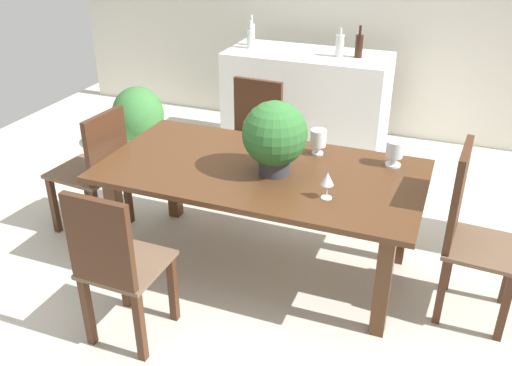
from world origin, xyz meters
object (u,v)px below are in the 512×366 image
Objects in this scene: wine_bottle_tall at (252,34)px; kitchen_counter at (306,103)px; chair_near_left at (115,263)px; chair_far_left at (252,133)px; crystal_vase_left at (395,151)px; crystal_vase_center_near at (318,139)px; chair_head_end at (97,167)px; potted_plant_floor at (138,116)px; wine_glass at (327,180)px; flower_centerpiece at (275,136)px; wine_bottle_amber at (340,45)px; chair_foot_end at (468,227)px; wine_bottle_dark at (251,38)px; wine_bottle_clear at (359,46)px; dining_table at (261,182)px.

kitchen_counter is at bearing -8.90° from wine_bottle_tall.
chair_far_left is at bearing -89.28° from chair_near_left.
crystal_vase_center_near is (-0.49, -0.00, 0.00)m from crystal_vase_left.
wine_bottle_tall is (0.37, 2.08, 0.55)m from chair_head_end.
potted_plant_floor is (-1.53, -0.57, -0.14)m from kitchen_counter.
crystal_vase_left reaches higher than wine_glass.
flower_centerpiece reaches higher than wine_glass.
wine_bottle_amber is 0.89× the size of wine_bottle_tall.
chair_far_left is at bearing 118.32° from flower_centerpiece.
crystal_vase_left is at bearing 59.91° from chair_foot_end.
crystal_vase_left is 0.98× the size of crystal_vase_center_near.
wine_glass reaches higher than potted_plant_floor.
wine_bottle_dark is at bearing 134.94° from crystal_vase_left.
kitchen_counter is 5.36× the size of wine_bottle_clear.
wine_glass is at bearing -116.57° from crystal_vase_left.
chair_far_left is at bearing 114.64° from dining_table.
chair_head_end is at bearing -115.99° from kitchen_counter.
flower_centerpiece is 0.45m from wine_glass.
crystal_vase_center_near is at bearing -71.17° from kitchen_counter.
crystal_vase_center_near is at bearing -27.18° from potted_plant_floor.
wine_bottle_tall is (-2.15, 2.07, 0.50)m from chair_foot_end.
wine_glass is 2.24m from wine_bottle_amber.
dining_table is 0.36m from flower_centerpiece.
chair_far_left is at bearing -114.94° from wine_bottle_amber.
chair_near_left reaches higher than kitchen_counter.
flower_centerpiece reaches higher than potted_plant_floor.
chair_far_left is 3.72× the size of wine_bottle_amber.
wine_bottle_clear is (-0.31, 2.22, 0.22)m from wine_glass.
wine_bottle_clear reaches higher than chair_head_end.
dining_table reaches higher than potted_plant_floor.
chair_foot_end is at bearing -57.24° from wine_bottle_amber.
potted_plant_floor is (-1.37, 0.43, -0.19)m from chair_far_left.
chair_far_left is at bearing 138.36° from crystal_vase_center_near.
chair_head_end is 0.63× the size of kitchen_counter.
flower_centerpiece is 1.81× the size of wine_bottle_dark.
potted_plant_floor is at bearing 142.19° from dining_table.
crystal_vase_center_near is at bearing 64.93° from flower_centerpiece.
kitchen_counter is 5.95× the size of wine_bottle_dark.
chair_far_left is 1.96m from chair_foot_end.
chair_near_left is at bearing -81.93° from wine_bottle_tall.
chair_far_left is at bearing -98.98° from kitchen_counter.
crystal_vase_left is 0.64m from wine_glass.
dining_table is at bearing -37.81° from potted_plant_floor.
wine_glass is 2.87m from potted_plant_floor.
chair_near_left is at bearing -120.42° from flower_centerpiece.
crystal_vase_center_near reaches higher than crystal_vase_left.
wine_bottle_amber is at bearing -98.04° from chair_near_left.
wine_bottle_amber and wine_bottle_dark have the same top height.
chair_head_end is 3.73× the size of wine_bottle_amber.
chair_head_end is (-0.80, 0.96, -0.01)m from chair_near_left.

